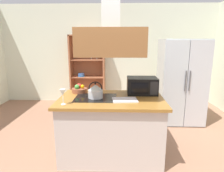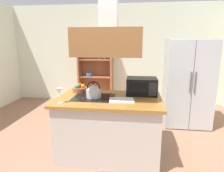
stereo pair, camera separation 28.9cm
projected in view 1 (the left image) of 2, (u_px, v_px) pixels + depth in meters
ground_plane at (96, 159)px, 2.88m from camera, size 7.80×7.80×0.00m
wall_back at (107, 55)px, 5.50m from camera, size 6.00×0.12×2.70m
kitchen_island at (111, 126)px, 2.93m from camera, size 1.52×0.96×0.90m
range_hood at (111, 35)px, 2.64m from camera, size 0.90×0.70×1.19m
refrigerator at (181, 82)px, 4.13m from camera, size 0.90×0.78×1.76m
dish_cabinet at (88, 74)px, 5.42m from camera, size 0.94×0.40×1.88m
kettle at (95, 91)px, 2.82m from camera, size 0.22×0.22×0.24m
cutting_board at (125, 100)px, 2.71m from camera, size 0.36×0.28×0.02m
microwave at (142, 86)px, 3.05m from camera, size 0.46×0.35×0.26m
wine_glass_on_counter at (63, 93)px, 2.51m from camera, size 0.08×0.08×0.21m
fruit_bowl at (79, 90)px, 3.14m from camera, size 0.24×0.24×0.14m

